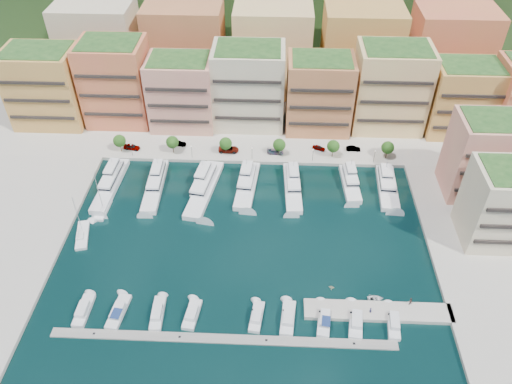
% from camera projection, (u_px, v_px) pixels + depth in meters
% --- Properties ---
extents(ground, '(400.00, 400.00, 0.00)m').
position_uv_depth(ground, '(246.00, 236.00, 125.93)').
color(ground, black).
rests_on(ground, ground).
extents(north_quay, '(220.00, 64.00, 2.00)m').
position_uv_depth(north_quay, '(256.00, 108.00, 172.96)').
color(north_quay, '#9E998E').
rests_on(north_quay, ground).
extents(east_quay, '(34.00, 76.00, 2.00)m').
position_uv_depth(east_quay, '(506.00, 269.00, 117.80)').
color(east_quay, '#9E998E').
rests_on(east_quay, ground).
extents(hillside, '(240.00, 40.00, 58.00)m').
position_uv_depth(hillside, '(261.00, 48.00, 209.37)').
color(hillside, '#213817').
rests_on(hillside, ground).
extents(south_pontoon, '(72.00, 2.20, 0.35)m').
position_uv_depth(south_pontoon, '(223.00, 339.00, 103.28)').
color(south_pontoon, gray).
rests_on(south_pontoon, ground).
extents(finger_pier, '(32.00, 5.00, 2.00)m').
position_uv_depth(finger_pier, '(378.00, 313.00, 108.25)').
color(finger_pier, '#9E998E').
rests_on(finger_pier, ground).
extents(apartment_0, '(22.00, 16.50, 24.80)m').
position_uv_depth(apartment_0, '(46.00, 87.00, 157.38)').
color(apartment_0, '#BC8A44').
rests_on(apartment_0, north_quay).
extents(apartment_1, '(20.00, 16.50, 26.80)m').
position_uv_depth(apartment_1, '(116.00, 82.00, 157.52)').
color(apartment_1, '#D35C46').
rests_on(apartment_1, north_quay).
extents(apartment_2, '(20.00, 15.50, 22.80)m').
position_uv_depth(apartment_2, '(182.00, 92.00, 156.60)').
color(apartment_2, tan).
rests_on(apartment_2, north_quay).
extents(apartment_3, '(22.00, 16.50, 25.80)m').
position_uv_depth(apartment_3, '(249.00, 86.00, 156.45)').
color(apartment_3, beige).
rests_on(apartment_3, north_quay).
extents(apartment_4, '(20.00, 15.50, 23.80)m').
position_uv_depth(apartment_4, '(319.00, 94.00, 154.85)').
color(apartment_4, '#C27649').
rests_on(apartment_4, north_quay).
extents(apartment_5, '(22.00, 16.50, 26.80)m').
position_uv_depth(apartment_5, '(390.00, 88.00, 154.66)').
color(apartment_5, '#E3CC78').
rests_on(apartment_5, north_quay).
extents(apartment_6, '(20.00, 15.50, 22.80)m').
position_uv_depth(apartment_6, '(462.00, 98.00, 153.71)').
color(apartment_6, '#BC8A44').
rests_on(apartment_6, north_quay).
extents(apartment_east_a, '(18.00, 14.50, 22.80)m').
position_uv_depth(apartment_east_a, '(485.00, 156.00, 131.02)').
color(apartment_east_a, tan).
rests_on(apartment_east_a, east_quay).
extents(apartment_east_b, '(18.00, 14.50, 20.80)m').
position_uv_depth(apartment_east_b, '(507.00, 205.00, 118.02)').
color(apartment_east_b, beige).
rests_on(apartment_east_b, east_quay).
extents(backblock_0, '(26.00, 18.00, 30.00)m').
position_uv_depth(backblock_0, '(100.00, 47.00, 173.48)').
color(backblock_0, beige).
rests_on(backblock_0, north_quay).
extents(backblock_1, '(26.00, 18.00, 30.00)m').
position_uv_depth(backblock_1, '(186.00, 48.00, 172.48)').
color(backblock_1, '#C27649').
rests_on(backblock_1, north_quay).
extents(backblock_2, '(26.00, 18.00, 30.00)m').
position_uv_depth(backblock_2, '(273.00, 50.00, 171.49)').
color(backblock_2, '#E3CC78').
rests_on(backblock_2, north_quay).
extents(backblock_3, '(26.00, 18.00, 30.00)m').
position_uv_depth(backblock_3, '(360.00, 52.00, 170.49)').
color(backblock_3, '#BC8A44').
rests_on(backblock_3, north_quay).
extents(backblock_4, '(26.00, 18.00, 30.00)m').
position_uv_depth(backblock_4, '(449.00, 53.00, 169.49)').
color(backblock_4, '#D35C46').
rests_on(backblock_4, north_quay).
extents(tree_0, '(3.80, 3.80, 5.65)m').
position_uv_depth(tree_0, '(119.00, 141.00, 149.59)').
color(tree_0, '#473323').
rests_on(tree_0, north_quay).
extents(tree_1, '(3.80, 3.80, 5.65)m').
position_uv_depth(tree_1, '(172.00, 142.00, 149.05)').
color(tree_1, '#473323').
rests_on(tree_1, north_quay).
extents(tree_2, '(3.80, 3.80, 5.65)m').
position_uv_depth(tree_2, '(226.00, 144.00, 148.52)').
color(tree_2, '#473323').
rests_on(tree_2, north_quay).
extents(tree_3, '(3.80, 3.80, 5.65)m').
position_uv_depth(tree_3, '(279.00, 145.00, 147.99)').
color(tree_3, '#473323').
rests_on(tree_3, north_quay).
extents(tree_4, '(3.80, 3.80, 5.65)m').
position_uv_depth(tree_4, '(333.00, 146.00, 147.46)').
color(tree_4, '#473323').
rests_on(tree_4, north_quay).
extents(tree_5, '(3.80, 3.80, 5.65)m').
position_uv_depth(tree_5, '(388.00, 148.00, 146.93)').
color(tree_5, '#473323').
rests_on(tree_5, north_quay).
extents(lamppost_0, '(0.30, 0.30, 4.20)m').
position_uv_depth(lamppost_0, '(131.00, 148.00, 148.31)').
color(lamppost_0, black).
rests_on(lamppost_0, north_quay).
extents(lamppost_1, '(0.30, 0.30, 4.20)m').
position_uv_depth(lamppost_1, '(191.00, 150.00, 147.71)').
color(lamppost_1, black).
rests_on(lamppost_1, north_quay).
extents(lamppost_2, '(0.30, 0.30, 4.20)m').
position_uv_depth(lamppost_2, '(252.00, 151.00, 147.11)').
color(lamppost_2, black).
rests_on(lamppost_2, north_quay).
extents(lamppost_3, '(0.30, 0.30, 4.20)m').
position_uv_depth(lamppost_3, '(313.00, 153.00, 146.51)').
color(lamppost_3, black).
rests_on(lamppost_3, north_quay).
extents(lamppost_4, '(0.30, 0.30, 4.20)m').
position_uv_depth(lamppost_4, '(375.00, 154.00, 145.91)').
color(lamppost_4, black).
rests_on(lamppost_4, north_quay).
extents(yacht_0, '(5.53, 23.31, 7.30)m').
position_uv_depth(yacht_0, '(111.00, 182.00, 140.41)').
color(yacht_0, white).
rests_on(yacht_0, ground).
extents(yacht_1, '(4.95, 22.73, 7.30)m').
position_uv_depth(yacht_1, '(156.00, 183.00, 140.20)').
color(yacht_1, white).
rests_on(yacht_1, ground).
extents(yacht_2, '(8.76, 24.94, 7.30)m').
position_uv_depth(yacht_2, '(205.00, 186.00, 139.06)').
color(yacht_2, white).
rests_on(yacht_2, ground).
extents(yacht_3, '(6.53, 20.49, 7.30)m').
position_uv_depth(yacht_3, '(247.00, 183.00, 140.17)').
color(yacht_3, white).
rests_on(yacht_3, ground).
extents(yacht_4, '(5.28, 20.99, 7.30)m').
position_uv_depth(yacht_4, '(293.00, 185.00, 139.55)').
color(yacht_4, white).
rests_on(yacht_4, ground).
extents(yacht_5, '(5.05, 16.21, 7.30)m').
position_uv_depth(yacht_5, '(350.00, 181.00, 140.65)').
color(yacht_5, white).
rests_on(yacht_5, ground).
extents(yacht_6, '(5.96, 18.90, 7.30)m').
position_uv_depth(yacht_6, '(387.00, 185.00, 139.39)').
color(yacht_6, white).
rests_on(yacht_6, ground).
extents(cruiser_0, '(2.87, 8.48, 2.55)m').
position_uv_depth(cruiser_0, '(84.00, 311.00, 108.05)').
color(cruiser_0, silver).
rests_on(cruiser_0, ground).
extents(cruiser_1, '(3.86, 9.30, 2.66)m').
position_uv_depth(cruiser_1, '(118.00, 312.00, 107.76)').
color(cruiser_1, silver).
rests_on(cruiser_1, ground).
extents(cruiser_2, '(2.89, 8.78, 2.55)m').
position_uv_depth(cruiser_2, '(158.00, 313.00, 107.51)').
color(cruiser_2, silver).
rests_on(cruiser_2, ground).
extents(cruiser_3, '(3.61, 7.91, 2.55)m').
position_uv_depth(cruiser_3, '(192.00, 315.00, 107.27)').
color(cruiser_3, silver).
rests_on(cruiser_3, ground).
extents(cruiser_5, '(3.34, 7.95, 2.55)m').
position_uv_depth(cruiser_5, '(257.00, 317.00, 106.80)').
color(cruiser_5, silver).
rests_on(cruiser_5, ground).
extents(cruiser_6, '(3.60, 8.89, 2.55)m').
position_uv_depth(cruiser_6, '(288.00, 318.00, 106.57)').
color(cruiser_6, silver).
rests_on(cruiser_6, ground).
extents(cruiser_7, '(3.63, 9.09, 2.66)m').
position_uv_depth(cruiser_7, '(324.00, 320.00, 106.29)').
color(cruiser_7, silver).
rests_on(cruiser_7, ground).
extents(cruiser_8, '(3.91, 9.39, 2.55)m').
position_uv_depth(cruiser_8, '(356.00, 321.00, 106.09)').
color(cruiser_8, silver).
rests_on(cruiser_8, ground).
extents(cruiser_9, '(3.25, 9.00, 2.55)m').
position_uv_depth(cruiser_9, '(393.00, 322.00, 105.83)').
color(cruiser_9, silver).
rests_on(cruiser_9, ground).
extents(sailboat_2, '(3.07, 8.28, 13.20)m').
position_uv_depth(sailboat_2, '(103.00, 210.00, 132.75)').
color(sailboat_2, white).
rests_on(sailboat_2, ground).
extents(sailboat_1, '(4.94, 10.30, 13.20)m').
position_uv_depth(sailboat_1, '(83.00, 236.00, 125.63)').
color(sailboat_1, white).
rests_on(sailboat_1, ground).
extents(tender_2, '(3.64, 2.68, 0.73)m').
position_uv_depth(tender_2, '(375.00, 299.00, 110.73)').
color(tender_2, white).
rests_on(tender_2, ground).
extents(tender_1, '(1.69, 1.55, 0.75)m').
position_uv_depth(tender_1, '(332.00, 287.00, 113.16)').
color(tender_1, beige).
rests_on(tender_1, ground).
extents(car_0, '(5.21, 2.79, 1.69)m').
position_uv_depth(car_0, '(132.00, 147.00, 152.21)').
color(car_0, gray).
rests_on(car_0, north_quay).
extents(car_1, '(4.46, 1.64, 1.46)m').
position_uv_depth(car_1, '(179.00, 144.00, 153.70)').
color(car_1, gray).
rests_on(car_1, north_quay).
extents(car_2, '(6.18, 2.94, 1.70)m').
position_uv_depth(car_2, '(229.00, 149.00, 151.29)').
color(car_2, gray).
rests_on(car_2, north_quay).
extents(car_3, '(5.04, 2.39, 1.42)m').
position_uv_depth(car_3, '(275.00, 152.00, 150.57)').
color(car_3, gray).
rests_on(car_3, north_quay).
extents(car_4, '(4.22, 2.92, 1.33)m').
position_uv_depth(car_4, '(319.00, 148.00, 152.16)').
color(car_4, gray).
rests_on(car_4, north_quay).
extents(car_5, '(4.34, 1.64, 1.42)m').
position_uv_depth(car_5, '(353.00, 149.00, 151.76)').
color(car_5, gray).
rests_on(car_5, north_quay).
extents(person_0, '(0.67, 0.70, 1.61)m').
position_uv_depth(person_0, '(370.00, 310.00, 106.60)').
color(person_0, '#27274E').
rests_on(person_0, finger_pier).
extents(person_1, '(1.12, 1.00, 1.91)m').
position_uv_depth(person_1, '(410.00, 301.00, 108.26)').
color(person_1, '#4F352F').
rests_on(person_1, finger_pier).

